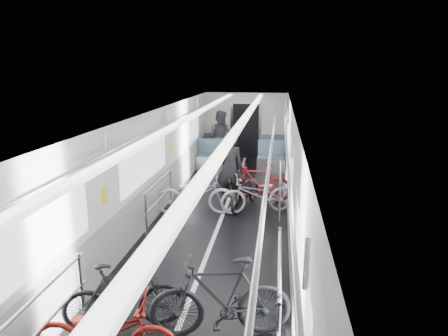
{
  "coord_description": "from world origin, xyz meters",
  "views": [
    {
      "loc": [
        1.21,
        -7.66,
        3.32
      ],
      "look_at": [
        0.0,
        1.1,
        1.07
      ],
      "focal_mm": 32.0,
      "sensor_mm": 36.0,
      "label": 1
    }
  ],
  "objects_px": {
    "bike_left_near": "(105,333)",
    "bike_right_far": "(258,183)",
    "person_seated": "(220,137)",
    "bike_right_near": "(221,298)",
    "bike_left_far": "(195,194)",
    "bike_left_mid": "(124,296)",
    "person_standing": "(230,169)",
    "bike_right_mid": "(258,194)",
    "bike_aisle": "(246,190)"
  },
  "relations": [
    {
      "from": "bike_left_mid",
      "to": "bike_right_far",
      "type": "relative_size",
      "value": 0.95
    },
    {
      "from": "bike_left_mid",
      "to": "bike_right_near",
      "type": "height_order",
      "value": "bike_right_near"
    },
    {
      "from": "bike_right_mid",
      "to": "person_standing",
      "type": "xyz_separation_m",
      "value": [
        -0.71,
        0.45,
        0.46
      ]
    },
    {
      "from": "bike_right_near",
      "to": "bike_right_mid",
      "type": "distance_m",
      "value": 4.46
    },
    {
      "from": "bike_left_mid",
      "to": "bike_aisle",
      "type": "xyz_separation_m",
      "value": [
        1.15,
        4.84,
        -0.04
      ]
    },
    {
      "from": "person_standing",
      "to": "bike_right_mid",
      "type": "bearing_deg",
      "value": 136.0
    },
    {
      "from": "bike_aisle",
      "to": "person_seated",
      "type": "relative_size",
      "value": 0.89
    },
    {
      "from": "bike_right_near",
      "to": "bike_aisle",
      "type": "xyz_separation_m",
      "value": [
        -0.09,
        4.81,
        -0.1
      ]
    },
    {
      "from": "bike_left_near",
      "to": "person_standing",
      "type": "xyz_separation_m",
      "value": [
        0.7,
        5.62,
        0.48
      ]
    },
    {
      "from": "bike_left_far",
      "to": "bike_right_near",
      "type": "bearing_deg",
      "value": -173.41
    },
    {
      "from": "bike_left_near",
      "to": "bike_left_mid",
      "type": "xyz_separation_m",
      "value": [
        -0.05,
        0.68,
        0.03
      ]
    },
    {
      "from": "person_standing",
      "to": "person_seated",
      "type": "height_order",
      "value": "person_seated"
    },
    {
      "from": "bike_right_far",
      "to": "bike_aisle",
      "type": "relative_size",
      "value": 1.0
    },
    {
      "from": "bike_left_mid",
      "to": "person_seated",
      "type": "relative_size",
      "value": 0.84
    },
    {
      "from": "bike_right_mid",
      "to": "bike_aisle",
      "type": "bearing_deg",
      "value": -158.91
    },
    {
      "from": "bike_left_far",
      "to": "bike_right_far",
      "type": "bearing_deg",
      "value": -62.1
    },
    {
      "from": "bike_left_far",
      "to": "person_standing",
      "type": "relative_size",
      "value": 0.99
    },
    {
      "from": "bike_left_mid",
      "to": "bike_right_mid",
      "type": "bearing_deg",
      "value": -35.66
    },
    {
      "from": "bike_right_near",
      "to": "bike_left_far",
      "type": "bearing_deg",
      "value": -175.62
    },
    {
      "from": "bike_left_mid",
      "to": "bike_right_mid",
      "type": "height_order",
      "value": "bike_left_mid"
    },
    {
      "from": "bike_right_near",
      "to": "person_standing",
      "type": "bearing_deg",
      "value": 174.25
    },
    {
      "from": "bike_right_near",
      "to": "bike_right_far",
      "type": "xyz_separation_m",
      "value": [
        0.19,
        5.26,
        -0.04
      ]
    },
    {
      "from": "bike_aisle",
      "to": "bike_right_far",
      "type": "bearing_deg",
      "value": 75.68
    },
    {
      "from": "bike_left_far",
      "to": "bike_right_far",
      "type": "height_order",
      "value": "bike_right_far"
    },
    {
      "from": "bike_right_mid",
      "to": "bike_right_far",
      "type": "relative_size",
      "value": 1.06
    },
    {
      "from": "bike_left_near",
      "to": "bike_left_mid",
      "type": "bearing_deg",
      "value": -1.26
    },
    {
      "from": "bike_left_near",
      "to": "person_seated",
      "type": "xyz_separation_m",
      "value": [
        -0.18,
        9.96,
        0.49
      ]
    },
    {
      "from": "bike_left_mid",
      "to": "bike_right_far",
      "type": "height_order",
      "value": "bike_right_far"
    },
    {
      "from": "bike_right_near",
      "to": "person_seated",
      "type": "height_order",
      "value": "person_seated"
    },
    {
      "from": "bike_left_near",
      "to": "bike_left_far",
      "type": "xyz_separation_m",
      "value": [
        -0.0,
        4.91,
        0.04
      ]
    },
    {
      "from": "bike_left_near",
      "to": "bike_right_near",
      "type": "xyz_separation_m",
      "value": [
        1.2,
        0.71,
        0.1
      ]
    },
    {
      "from": "bike_left_mid",
      "to": "bike_right_far",
      "type": "xyz_separation_m",
      "value": [
        1.43,
        5.29,
        0.02
      ]
    },
    {
      "from": "bike_left_far",
      "to": "bike_right_mid",
      "type": "height_order",
      "value": "bike_left_far"
    },
    {
      "from": "bike_left_far",
      "to": "person_standing",
      "type": "distance_m",
      "value": 1.09
    },
    {
      "from": "person_standing",
      "to": "person_seated",
      "type": "distance_m",
      "value": 4.43
    },
    {
      "from": "person_standing",
      "to": "person_seated",
      "type": "relative_size",
      "value": 0.99
    },
    {
      "from": "bike_left_mid",
      "to": "bike_right_near",
      "type": "xyz_separation_m",
      "value": [
        1.25,
        0.03,
        0.07
      ]
    },
    {
      "from": "bike_aisle",
      "to": "person_standing",
      "type": "xyz_separation_m",
      "value": [
        -0.41,
        0.1,
        0.49
      ]
    },
    {
      "from": "bike_right_far",
      "to": "bike_right_mid",
      "type": "bearing_deg",
      "value": -4.47
    },
    {
      "from": "bike_left_near",
      "to": "person_seated",
      "type": "height_order",
      "value": "person_seated"
    },
    {
      "from": "bike_right_near",
      "to": "person_seated",
      "type": "relative_size",
      "value": 0.96
    },
    {
      "from": "bike_left_near",
      "to": "bike_left_far",
      "type": "height_order",
      "value": "bike_left_far"
    },
    {
      "from": "person_seated",
      "to": "bike_left_near",
      "type": "bearing_deg",
      "value": 109.02
    },
    {
      "from": "bike_left_mid",
      "to": "person_standing",
      "type": "distance_m",
      "value": 5.01
    },
    {
      "from": "bike_left_near",
      "to": "bike_right_far",
      "type": "xyz_separation_m",
      "value": [
        1.39,
        5.97,
        0.06
      ]
    },
    {
      "from": "bike_left_mid",
      "to": "bike_right_far",
      "type": "distance_m",
      "value": 5.48
    },
    {
      "from": "bike_right_near",
      "to": "bike_aisle",
      "type": "bearing_deg",
      "value": 169.52
    },
    {
      "from": "person_seated",
      "to": "bike_right_near",
      "type": "bearing_deg",
      "value": 116.48
    },
    {
      "from": "bike_right_mid",
      "to": "person_standing",
      "type": "relative_size",
      "value": 0.95
    },
    {
      "from": "bike_left_near",
      "to": "bike_right_far",
      "type": "relative_size",
      "value": 1.01
    }
  ]
}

